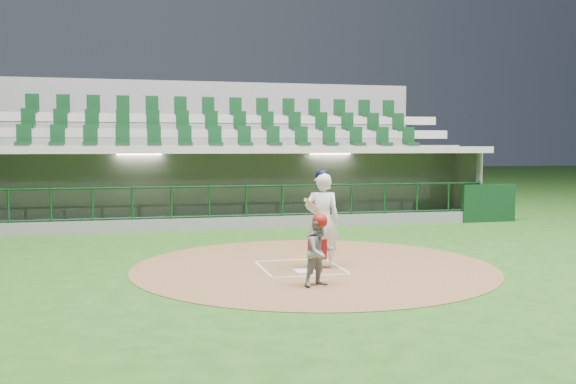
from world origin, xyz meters
The scene contains 8 objects.
ground centered at (0.00, 0.00, 0.00)m, with size 120.00×120.00×0.00m, color #204C15.
dirt_circle centered at (0.30, -0.20, 0.01)m, with size 7.20×7.20×0.01m, color brown.
home_plate centered at (0.00, -0.70, 0.02)m, with size 0.43×0.43×0.02m, color silver.
batter_box_chalk centered at (0.00, -0.30, 0.02)m, with size 1.55×1.80×0.01m.
dugout_structure centered at (0.11, 7.82, 0.96)m, with size 16.40×3.70×3.00m.
seating_deck centered at (0.00, 10.91, 1.42)m, with size 17.00×6.72×5.15m.
batter centered at (0.41, -0.39, 0.98)m, with size 0.92×0.94×1.94m.
catcher centered at (-0.10, -1.97, 0.62)m, with size 0.70×0.63×1.24m.
Camera 1 is at (-3.15, -12.35, 2.38)m, focal length 40.00 mm.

